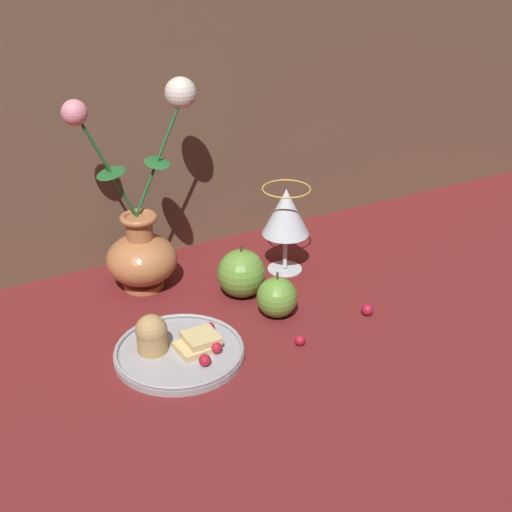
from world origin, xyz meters
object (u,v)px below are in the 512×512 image
object	(u,v)px
wine_glass	(286,214)
vase	(142,238)
apple_near_glass	(241,273)
plate_with_pastries	(175,347)
apple_beside_vase	(277,297)

from	to	relation	value
wine_glass	vase	bearing A→B (deg)	165.14
vase	apple_near_glass	bearing A→B (deg)	-39.06
plate_with_pastries	wine_glass	xyz separation A→B (m)	(0.28, 0.16, 0.09)
plate_with_pastries	wine_glass	world-z (taller)	wine_glass
plate_with_pastries	apple_near_glass	world-z (taller)	apple_near_glass
apple_beside_vase	apple_near_glass	world-z (taller)	apple_near_glass
apple_beside_vase	apple_near_glass	distance (m)	0.09
vase	plate_with_pastries	bearing A→B (deg)	-99.36
wine_glass	apple_near_glass	bearing A→B (deg)	-158.84
apple_near_glass	plate_with_pastries	bearing A→B (deg)	-146.12
plate_with_pastries	vase	bearing A→B (deg)	80.64
wine_glass	apple_beside_vase	world-z (taller)	wine_glass
wine_glass	apple_beside_vase	size ratio (longest dim) A/B	2.03
vase	wine_glass	world-z (taller)	vase
wine_glass	apple_near_glass	size ratio (longest dim) A/B	1.68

